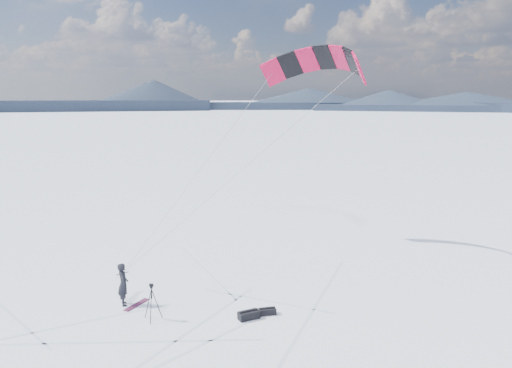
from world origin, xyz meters
TOP-DOWN VIEW (x-y plane):
  - ground at (0.00, 0.00)m, footprint 1800.00×1800.00m
  - horizon_hills at (-0.00, -0.00)m, footprint 704.47×706.88m
  - snow_tracks at (-0.41, -0.64)m, footprint 17.62×14.39m
  - snowkiter at (-0.98, 1.92)m, footprint 0.54×0.72m
  - snowboard at (-0.54, 1.60)m, footprint 1.31×0.96m
  - tripod at (-0.47, -0.10)m, footprint 0.64×0.73m
  - gear_bag_a at (2.80, -2.02)m, footprint 0.86×0.46m
  - gear_bag_b at (3.65, -2.06)m, footprint 0.74×0.52m
  - power_kite at (11.28, 4.50)m, footprint 13.64×6.99m

SIDE VIEW (x-z plane):
  - ground at x=0.00m, z-range 0.00..0.00m
  - snowkiter at x=-0.98m, z-range -0.91..0.91m
  - snow_tracks at x=-0.41m, z-range 0.00..0.01m
  - snowboard at x=-0.54m, z-range 0.00..0.04m
  - gear_bag_b at x=3.65m, z-range -0.02..0.29m
  - gear_bag_a at x=2.80m, z-range -0.02..0.35m
  - tripod at x=-0.47m, z-range 0.22..1.71m
  - horizon_hills at x=0.00m, z-range -1.11..6.89m
  - power_kite at x=11.28m, z-range 5.39..15.49m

